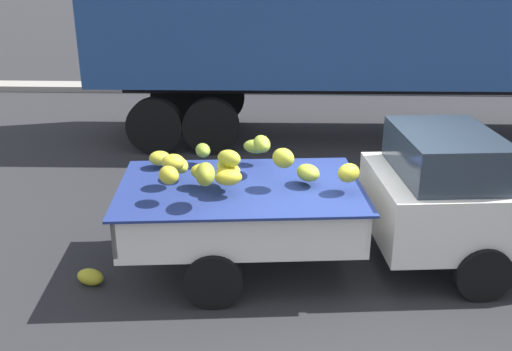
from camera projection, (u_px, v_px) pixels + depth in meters
ground at (331, 273)px, 6.98m from camera, size 220.00×220.00×0.00m
curb_strip at (302, 89)px, 16.23m from camera, size 80.00×0.80×0.16m
pickup_truck at (405, 197)px, 6.91m from camera, size 5.17×2.23×1.70m
semi_trailer at (393, 13)px, 11.35m from camera, size 12.04×2.77×3.95m
fallen_banana_bunch_near_tailgate at (90, 277)px, 6.73m from camera, size 0.39×0.31×0.19m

